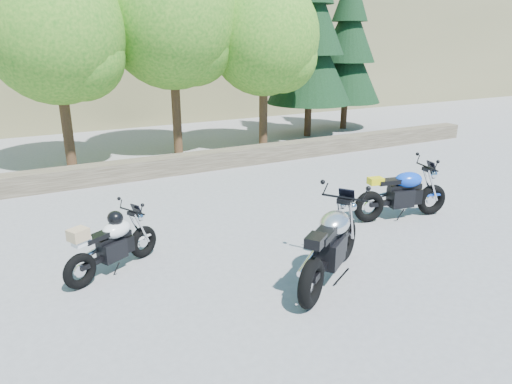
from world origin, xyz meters
The scene contains 11 objects.
ground centered at (0.00, 0.00, 0.00)m, with size 90.00×90.00×0.00m, color slate.
stone_wall centered at (0.00, 5.50, 0.25)m, with size 22.00×0.55×0.50m, color #453D2E.
tree_decid_left centered at (-2.39, 7.14, 3.63)m, with size 3.67×3.67×5.62m.
tree_decid_mid centered at (0.91, 7.54, 4.04)m, with size 4.08×4.08×6.24m.
tree_decid_right centered at (3.71, 6.94, 3.50)m, with size 3.54×3.54×5.41m.
conifer_near centered at (6.20, 8.20, 3.68)m, with size 3.17×3.17×7.06m.
conifer_far centered at (8.40, 8.80, 3.27)m, with size 2.82×2.82×6.27m.
silver_bike centered at (0.26, -1.35, 0.58)m, with size 2.03×1.51×1.19m.
white_bike centered at (-2.64, 0.47, 0.49)m, with size 1.65×0.98×1.00m.
blue_bike centered at (3.12, 0.08, 0.53)m, with size 2.14×0.72×1.08m.
backpack centered at (4.13, 0.66, 0.18)m, with size 0.34×0.32×0.38m.
Camera 1 is at (-3.65, -6.40, 3.54)m, focal length 32.00 mm.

